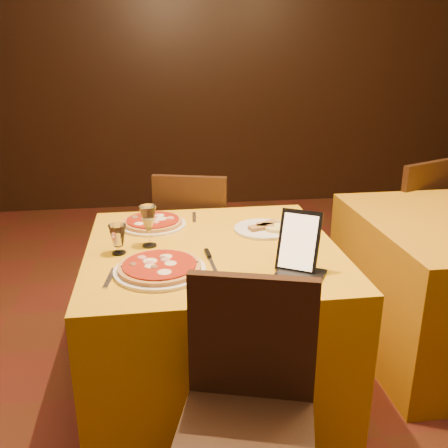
{
  "coord_description": "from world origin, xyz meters",
  "views": [
    {
      "loc": [
        -0.54,
        -1.6,
        1.58
      ],
      "look_at": [
        -0.26,
        0.41,
        0.86
      ],
      "focal_mm": 40.0,
      "sensor_mm": 36.0,
      "label": 1
    }
  ],
  "objects": [
    {
      "name": "fork_near",
      "position": [
        -0.73,
        0.16,
        0.75
      ],
      "size": [
        0.04,
        0.17,
        0.01
      ],
      "primitive_type": "cube",
      "rotation": [
        0.0,
        0.0,
        1.44
      ],
      "color": "silver",
      "rests_on": "main_table"
    },
    {
      "name": "tablet",
      "position": [
        -0.0,
        0.14,
        0.87
      ],
      "size": [
        0.19,
        0.17,
        0.23
      ],
      "primitive_type": "cube",
      "rotation": [
        -0.35,
        0.0,
        -0.54
      ],
      "color": "black",
      "rests_on": "main_table"
    },
    {
      "name": "pizza_far",
      "position": [
        -0.57,
        0.74,
        0.77
      ],
      "size": [
        0.32,
        0.32,
        0.03
      ],
      "rotation": [
        0.0,
        0.0,
        -0.31
      ],
      "color": "white",
      "rests_on": "main_table"
    },
    {
      "name": "chair_main_far",
      "position": [
        -0.31,
        1.27,
        0.46
      ],
      "size": [
        0.58,
        0.58,
        0.91
      ],
      "primitive_type": null,
      "rotation": [
        0.0,
        0.0,
        2.87
      ],
      "color": "black",
      "rests_on": "floor"
    },
    {
      "name": "wall_back",
      "position": [
        0.0,
        3.5,
        1.4
      ],
      "size": [
        6.0,
        0.01,
        2.8
      ],
      "primitive_type": "cube",
      "color": "black",
      "rests_on": "floor"
    },
    {
      "name": "main_table",
      "position": [
        -0.31,
        0.43,
        0.38
      ],
      "size": [
        1.1,
        1.1,
        0.75
      ],
      "primitive_type": "cube",
      "color": "#DD9F0E",
      "rests_on": "floor"
    },
    {
      "name": "knife",
      "position": [
        -0.33,
        0.25,
        0.75
      ],
      "size": [
        0.03,
        0.19,
        0.01
      ],
      "primitive_type": "cube",
      "rotation": [
        0.0,
        0.0,
        1.64
      ],
      "color": "silver",
      "rests_on": "main_table"
    },
    {
      "name": "floor",
      "position": [
        0.0,
        0.0,
        -0.01
      ],
      "size": [
        6.0,
        7.0,
        0.01
      ],
      "primitive_type": "cube",
      "color": "#5E2D19",
      "rests_on": "ground"
    },
    {
      "name": "wine_glass",
      "position": [
        -0.58,
        0.47,
        0.84
      ],
      "size": [
        0.08,
        0.08,
        0.19
      ],
      "primitive_type": null,
      "rotation": [
        0.0,
        0.0,
        -0.17
      ],
      "color": "#D4D378",
      "rests_on": "main_table"
    },
    {
      "name": "cutlet_dish",
      "position": [
        -0.04,
        0.6,
        0.76
      ],
      "size": [
        0.28,
        0.28,
        0.03
      ],
      "rotation": [
        0.0,
        0.0,
        -0.43
      ],
      "color": "white",
      "rests_on": "main_table"
    },
    {
      "name": "chair_side_far",
      "position": [
        1.07,
        1.4,
        0.46
      ],
      "size": [
        0.5,
        0.5,
        0.91
      ],
      "primitive_type": null,
      "rotation": [
        0.0,
        0.0,
        3.56
      ],
      "color": "black",
      "rests_on": "floor"
    },
    {
      "name": "fork_far",
      "position": [
        -0.35,
        0.83,
        0.75
      ],
      "size": [
        0.03,
        0.16,
        0.01
      ],
      "primitive_type": "cube",
      "rotation": [
        0.0,
        0.0,
        1.5
      ],
      "color": "#B9BAC0",
      "rests_on": "main_table"
    },
    {
      "name": "pizza_near",
      "position": [
        -0.54,
        0.19,
        0.77
      ],
      "size": [
        0.36,
        0.36,
        0.03
      ],
      "rotation": [
        0.0,
        0.0,
        -0.17
      ],
      "color": "white",
      "rests_on": "main_table"
    },
    {
      "name": "chair_main_near",
      "position": [
        -0.31,
        -0.4,
        0.46
      ],
      "size": [
        0.58,
        0.58,
        0.91
      ],
      "primitive_type": null,
      "rotation": [
        0.0,
        0.0,
        -0.28
      ],
      "color": "black",
      "rests_on": "floor"
    },
    {
      "name": "water_glass",
      "position": [
        -0.71,
        0.41,
        0.81
      ],
      "size": [
        0.09,
        0.09,
        0.13
      ],
      "primitive_type": null,
      "rotation": [
        0.0,
        0.0,
        0.41
      ],
      "color": "white",
      "rests_on": "main_table"
    }
  ]
}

